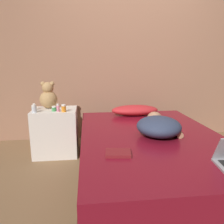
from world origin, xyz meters
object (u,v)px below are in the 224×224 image
at_px(teddy_bear, 48,97).
at_px(bottle_orange, 64,108).
at_px(pillow, 135,110).
at_px(bottle_pink, 58,108).
at_px(bottle_green, 54,109).
at_px(bottle_clear, 34,109).
at_px(book, 118,153).
at_px(bottle_red, 34,107).
at_px(person_lying, 159,126).

xyz_separation_m(teddy_bear, bottle_orange, (0.21, -0.24, -0.10)).
bearing_deg(teddy_bear, pillow, 0.60).
distance_m(teddy_bear, bottle_pink, 0.28).
bearing_deg(bottle_green, teddy_bear, 116.22).
height_order(bottle_clear, book, bottle_clear).
distance_m(bottle_pink, bottle_red, 0.33).
xyz_separation_m(bottle_pink, bottle_clear, (-0.27, -0.03, -0.00)).
distance_m(pillow, bottle_pink, 1.01).
height_order(person_lying, bottle_green, person_lying).
relative_size(bottle_orange, bottle_red, 1.11).
relative_size(bottle_pink, bottle_clear, 1.03).
height_order(pillow, bottle_red, bottle_red).
bearing_deg(bottle_red, book, -52.27).
bearing_deg(pillow, bottle_clear, -168.53).
xyz_separation_m(teddy_bear, bottle_pink, (0.14, -0.22, -0.10)).
relative_size(bottle_pink, book, 0.44).
height_order(pillow, person_lying, person_lying).
distance_m(person_lying, bottle_pink, 1.20).
height_order(bottle_red, bottle_clear, bottle_clear).
height_order(bottle_orange, book, bottle_orange).
xyz_separation_m(bottle_clear, book, (0.85, -0.99, -0.16)).
distance_m(bottle_red, bottle_green, 0.27).
distance_m(person_lying, bottle_red, 1.52).
relative_size(pillow, book, 2.97).
relative_size(person_lying, bottle_pink, 6.87).
xyz_separation_m(person_lying, bottle_red, (-1.34, 0.71, 0.07)).
distance_m(bottle_orange, bottle_red, 0.40).
xyz_separation_m(person_lying, bottle_orange, (-0.97, 0.57, 0.08)).
height_order(bottle_pink, bottle_red, bottle_pink).
xyz_separation_m(pillow, book, (-0.41, -1.25, -0.06)).
distance_m(person_lying, bottle_orange, 1.13).
bearing_deg(person_lying, bottle_orange, 159.15).
bearing_deg(bottle_pink, person_lying, -29.58).
height_order(bottle_orange, bottle_green, bottle_orange).
relative_size(person_lying, bottle_clear, 7.08).
bearing_deg(teddy_bear, person_lying, -34.34).
bearing_deg(pillow, teddy_bear, -179.40).
distance_m(pillow, bottle_red, 1.29).
bearing_deg(person_lying, bottle_pink, 159.89).
distance_m(teddy_bear, bottle_red, 0.22).
bearing_deg(bottle_clear, pillow, 11.47).
relative_size(bottle_pink, bottle_red, 1.15).
distance_m(pillow, person_lying, 0.82).
bearing_deg(bottle_green, person_lying, -29.77).
height_order(bottle_pink, book, bottle_pink).
bearing_deg(bottle_orange, person_lying, -30.32).
relative_size(bottle_orange, bottle_clear, 0.99).
bearing_deg(bottle_pink, teddy_bear, 123.07).
height_order(bottle_green, book, bottle_green).
relative_size(teddy_bear, bottle_clear, 3.75).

